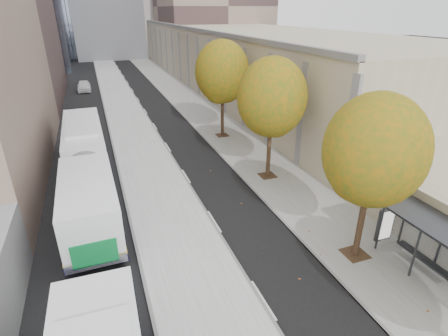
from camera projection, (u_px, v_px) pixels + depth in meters
name	position (u px, v px, depth m)	size (l,w,h in m)	color
bus_platform	(133.00, 131.00, 32.72)	(4.25, 150.00, 0.15)	#A3A3A3
sidewalk	(214.00, 123.00, 35.27)	(4.75, 150.00, 0.08)	gray
building_tan	(221.00, 49.00, 61.96)	(18.00, 92.00, 8.00)	tan
bus_shelter	(437.00, 231.00, 14.37)	(1.90, 4.40, 2.53)	#383A3F
tree_c	(375.00, 151.00, 14.18)	(4.20, 4.20, 7.28)	black
tree_d	(272.00, 98.00, 21.76)	(4.40, 4.40, 7.60)	black
tree_e	(222.00, 72.00, 29.35)	(4.60, 4.60, 7.92)	black
bus_far	(86.00, 164.00, 22.03)	(2.97, 17.87, 2.97)	white
distant_car	(84.00, 86.00, 48.77)	(1.72, 4.26, 1.45)	silver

